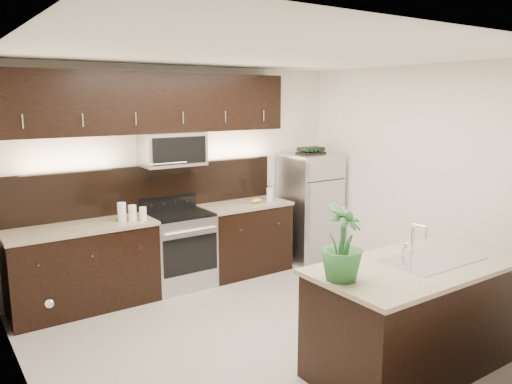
% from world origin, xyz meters
% --- Properties ---
extents(ground, '(4.50, 4.50, 0.00)m').
position_xyz_m(ground, '(0.00, 0.00, 0.00)').
color(ground, gray).
rests_on(ground, ground).
extents(room_walls, '(4.52, 4.02, 2.71)m').
position_xyz_m(room_walls, '(-0.11, -0.04, 1.70)').
color(room_walls, silver).
rests_on(room_walls, ground).
extents(counter_run, '(3.51, 0.65, 0.94)m').
position_xyz_m(counter_run, '(-0.46, 1.69, 0.47)').
color(counter_run, black).
rests_on(counter_run, ground).
extents(upper_fixtures, '(3.49, 0.40, 1.66)m').
position_xyz_m(upper_fixtures, '(-0.43, 1.84, 2.14)').
color(upper_fixtures, black).
rests_on(upper_fixtures, counter_run).
extents(island, '(1.96, 0.96, 0.94)m').
position_xyz_m(island, '(0.60, -1.20, 0.47)').
color(island, black).
rests_on(island, ground).
extents(sink_faucet, '(0.84, 0.50, 0.28)m').
position_xyz_m(sink_faucet, '(0.75, -1.19, 0.96)').
color(sink_faucet, silver).
rests_on(sink_faucet, island).
extents(refrigerator, '(0.74, 0.67, 1.53)m').
position_xyz_m(refrigerator, '(1.80, 1.63, 0.77)').
color(refrigerator, '#B2B2B7').
rests_on(refrigerator, ground).
extents(wine_rack, '(0.38, 0.23, 0.09)m').
position_xyz_m(wine_rack, '(1.80, 1.63, 1.57)').
color(wine_rack, black).
rests_on(wine_rack, refrigerator).
extents(plant, '(0.43, 0.43, 0.58)m').
position_xyz_m(plant, '(-0.23, -1.11, 1.23)').
color(plant, '#245A28').
rests_on(plant, island).
extents(canisters, '(0.30, 0.18, 0.21)m').
position_xyz_m(canisters, '(-0.89, 1.61, 1.03)').
color(canisters, silver).
rests_on(canisters, counter_run).
extents(french_press, '(0.09, 0.09, 0.27)m').
position_xyz_m(french_press, '(1.09, 1.64, 1.04)').
color(french_press, silver).
rests_on(french_press, counter_run).
extents(bananas, '(0.21, 0.19, 0.05)m').
position_xyz_m(bananas, '(0.80, 1.61, 0.97)').
color(bananas, gold).
rests_on(bananas, counter_run).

